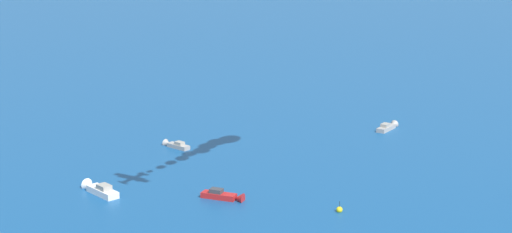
# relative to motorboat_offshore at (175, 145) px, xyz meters

# --- Properties ---
(motorboat_offshore) EXTENTS (5.12, 6.66, 1.97)m
(motorboat_offshore) POSITION_rel_motorboat_offshore_xyz_m (0.00, 0.00, 0.00)
(motorboat_offshore) COLOR #9E9993
(motorboat_offshore) RESTS_ON ground_plane
(motorboat_trailing) EXTENTS (6.04, 9.36, 2.68)m
(motorboat_trailing) POSITION_rel_motorboat_offshore_xyz_m (19.41, 25.55, 0.19)
(motorboat_trailing) COLOR white
(motorboat_trailing) RESTS_ON ground_plane
(motorboat_mid_cluster) EXTENTS (7.11, 6.32, 2.20)m
(motorboat_mid_cluster) POSITION_rel_motorboat_offshore_xyz_m (-50.36, -0.72, 0.06)
(motorboat_mid_cluster) COLOR #9E9993
(motorboat_mid_cluster) RESTS_ON ground_plane
(motorboat_outer_ring_b) EXTENTS (7.48, 6.47, 2.29)m
(motorboat_outer_ring_b) POSITION_rel_motorboat_offshore_xyz_m (-1.77, 35.28, 0.09)
(motorboat_outer_ring_b) COLOR #B21E1E
(motorboat_outer_ring_b) RESTS_ON ground_plane
(marker_buoy) EXTENTS (1.10, 1.10, 2.10)m
(marker_buoy) POSITION_rel_motorboat_offshore_xyz_m (-19.11, 47.22, -0.14)
(marker_buoy) COLOR yellow
(marker_buoy) RESTS_ON ground_plane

